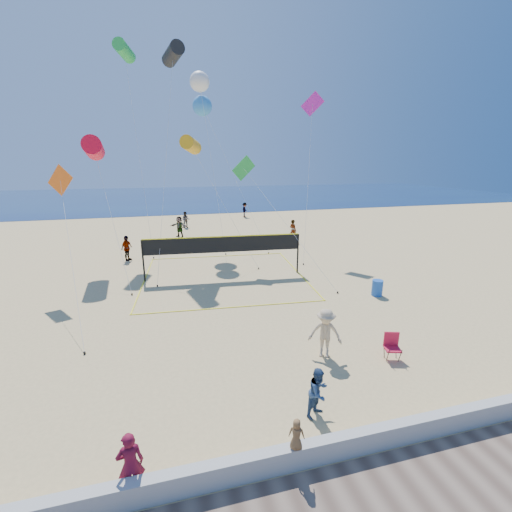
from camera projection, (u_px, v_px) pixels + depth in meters
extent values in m
plane|color=tan|center=(262.00, 387.00, 10.82)|extent=(120.00, 120.00, 0.00)
cube|color=navy|center=(177.00, 196.00, 68.50)|extent=(140.00, 50.00, 0.03)
cube|color=#ACABA7|center=(298.00, 456.00, 7.95)|extent=(32.00, 0.30, 0.60)
imported|color=maroon|center=(131.00, 464.00, 7.19)|extent=(0.61, 0.45, 1.53)
imported|color=brown|center=(297.00, 434.00, 7.69)|extent=(0.44, 0.39, 0.76)
imported|color=navy|center=(319.00, 392.00, 9.47)|extent=(0.89, 0.83, 1.46)
imported|color=tan|center=(325.00, 333.00, 12.31)|extent=(1.38, 1.18, 1.85)
imported|color=gray|center=(127.00, 248.00, 24.35)|extent=(0.94, 1.13, 1.81)
imported|color=gray|center=(179.00, 227.00, 31.95)|extent=(1.78, 1.54, 1.94)
imported|color=gray|center=(293.00, 231.00, 30.19)|extent=(0.74, 0.84, 1.94)
imported|color=gray|center=(186.00, 220.00, 36.36)|extent=(0.95, 0.81, 1.72)
imported|color=gray|center=(245.00, 210.00, 43.20)|extent=(1.18, 1.37, 1.84)
cube|color=red|center=(392.00, 349.00, 12.21)|extent=(0.65, 0.62, 0.06)
cube|color=red|center=(391.00, 339.00, 12.33)|extent=(0.52, 0.21, 0.53)
cylinder|color=black|center=(388.00, 357.00, 12.08)|extent=(0.10, 0.26, 0.69)
cylinder|color=black|center=(384.00, 351.00, 12.45)|extent=(0.10, 0.26, 0.69)
cylinder|color=black|center=(400.00, 357.00, 12.06)|extent=(0.10, 0.26, 0.69)
cylinder|color=black|center=(396.00, 351.00, 12.43)|extent=(0.10, 0.26, 0.69)
cylinder|color=#1B51B2|center=(377.00, 288.00, 18.10)|extent=(0.63, 0.63, 0.84)
cylinder|color=black|center=(143.00, 261.00, 20.01)|extent=(0.10, 0.10, 2.51)
cylinder|color=black|center=(298.00, 254.00, 21.61)|extent=(0.10, 0.10, 2.51)
cube|color=black|center=(223.00, 245.00, 20.60)|extent=(9.37, 0.81, 0.94)
cube|color=#FFF31A|center=(223.00, 237.00, 20.47)|extent=(9.37, 0.82, 0.06)
cube|color=#FFF31A|center=(232.00, 307.00, 16.69)|extent=(9.57, 0.86, 0.02)
cube|color=#FFF31A|center=(218.00, 256.00, 25.61)|extent=(9.57, 0.86, 0.02)
cylinder|color=red|center=(94.00, 148.00, 21.79)|extent=(1.41, 2.89, 1.53)
cylinder|color=silver|center=(111.00, 215.00, 20.01)|extent=(2.12, 6.61, 7.65)
cylinder|color=black|center=(132.00, 294.00, 18.23)|extent=(0.08, 0.08, 0.10)
cylinder|color=black|center=(173.00, 54.00, 23.17)|extent=(1.54, 2.52, 1.28)
cylinder|color=silver|center=(166.00, 160.00, 21.31)|extent=(2.01, 7.48, 13.85)
cylinder|color=black|center=(157.00, 286.00, 19.45)|extent=(0.08, 0.08, 0.10)
cylinder|color=orange|center=(191.00, 145.00, 21.52)|extent=(1.53, 2.26, 1.14)
cylinder|color=silver|center=(226.00, 208.00, 22.06)|extent=(3.88, 2.15, 7.83)
cylinder|color=black|center=(259.00, 268.00, 22.60)|extent=(0.08, 0.08, 0.10)
cube|color=orange|center=(60.00, 180.00, 18.02)|extent=(1.47, 0.89, 1.68)
cylinder|color=silver|center=(70.00, 252.00, 15.34)|extent=(1.99, 8.01, 5.88)
cylinder|color=black|center=(85.00, 353.00, 12.65)|extent=(0.08, 0.08, 0.10)
cube|color=green|center=(244.00, 168.00, 22.61)|extent=(1.68, 0.38, 1.69)
cylinder|color=silver|center=(286.00, 224.00, 20.54)|extent=(3.49, 7.25, 6.40)
cylinder|color=black|center=(338.00, 292.00, 18.47)|extent=(0.08, 0.08, 0.10)
cube|color=#C41DAE|center=(313.00, 104.00, 25.54)|extent=(1.59, 0.81, 1.75)
cylinder|color=silver|center=(308.00, 181.00, 24.53)|extent=(2.29, 4.75, 10.97)
cylinder|color=black|center=(303.00, 264.00, 23.52)|extent=(0.08, 0.08, 0.10)
sphere|color=white|center=(200.00, 82.00, 26.38)|extent=(1.75, 1.75, 1.51)
cylinder|color=silver|center=(213.00, 167.00, 26.22)|extent=(0.99, 4.31, 12.75)
cylinder|color=black|center=(226.00, 254.00, 26.06)|extent=(0.08, 0.08, 0.10)
sphere|color=#3285DC|center=(202.00, 106.00, 27.34)|extent=(1.57, 1.57, 1.55)
cylinder|color=silver|center=(235.00, 178.00, 26.87)|extent=(4.07, 5.33, 11.10)
cylinder|color=black|center=(269.00, 253.00, 26.39)|extent=(0.08, 0.08, 0.10)
cylinder|color=green|center=(124.00, 51.00, 25.89)|extent=(1.55, 2.51, 1.28)
cylinder|color=silver|center=(139.00, 153.00, 25.49)|extent=(1.11, 5.49, 14.91)
cylinder|color=black|center=(154.00, 258.00, 25.08)|extent=(0.08, 0.08, 0.10)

